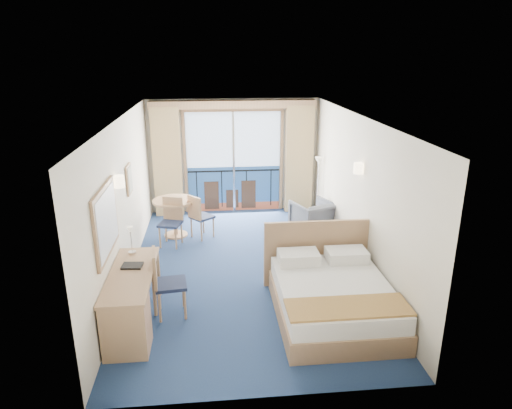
# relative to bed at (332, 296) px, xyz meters

# --- Properties ---
(floor) EXTENTS (6.50, 6.50, 0.00)m
(floor) POSITION_rel_bed_xyz_m (-1.17, 1.64, -0.31)
(floor) COLOR navy
(floor) RESTS_ON ground
(room_walls) EXTENTS (4.04, 6.54, 2.72)m
(room_walls) POSITION_rel_bed_xyz_m (-1.17, 1.64, 1.46)
(room_walls) COLOR beige
(room_walls) RESTS_ON ground
(balcony_door) EXTENTS (2.36, 0.03, 2.52)m
(balcony_door) POSITION_rel_bed_xyz_m (-1.17, 4.86, 0.83)
(balcony_door) COLOR navy
(balcony_door) RESTS_ON room_walls
(curtain_left) EXTENTS (0.65, 0.22, 2.55)m
(curtain_left) POSITION_rel_bed_xyz_m (-2.72, 4.71, 0.96)
(curtain_left) COLOR tan
(curtain_left) RESTS_ON room_walls
(curtain_right) EXTENTS (0.65, 0.22, 2.55)m
(curtain_right) POSITION_rel_bed_xyz_m (0.38, 4.71, 0.96)
(curtain_right) COLOR tan
(curtain_right) RESTS_ON room_walls
(pelmet) EXTENTS (3.80, 0.25, 0.18)m
(pelmet) POSITION_rel_bed_xyz_m (-1.17, 4.74, 2.27)
(pelmet) COLOR tan
(pelmet) RESTS_ON room_walls
(mirror) EXTENTS (0.05, 1.25, 0.95)m
(mirror) POSITION_rel_bed_xyz_m (-3.14, 0.14, 1.24)
(mirror) COLOR tan
(mirror) RESTS_ON room_walls
(wall_print) EXTENTS (0.04, 0.42, 0.52)m
(wall_print) POSITION_rel_bed_xyz_m (-3.14, 2.09, 1.29)
(wall_print) COLOR tan
(wall_print) RESTS_ON room_walls
(sconce_left) EXTENTS (0.18, 0.18, 0.18)m
(sconce_left) POSITION_rel_bed_xyz_m (-3.11, 1.04, 1.54)
(sconce_left) COLOR #FFE4B2
(sconce_left) RESTS_ON room_walls
(sconce_right) EXTENTS (0.18, 0.18, 0.18)m
(sconce_right) POSITION_rel_bed_xyz_m (0.77, 1.49, 1.54)
(sconce_right) COLOR #FFE4B2
(sconce_right) RESTS_ON room_walls
(bed) EXTENTS (1.78, 2.12, 1.12)m
(bed) POSITION_rel_bed_xyz_m (0.00, 0.00, 0.00)
(bed) COLOR tan
(bed) RESTS_ON ground
(nightstand) EXTENTS (0.37, 0.35, 0.49)m
(nightstand) POSITION_rel_bed_xyz_m (0.63, 1.30, -0.07)
(nightstand) COLOR #AE7B5C
(nightstand) RESTS_ON ground
(phone) EXTENTS (0.20, 0.17, 0.08)m
(phone) POSITION_rel_bed_xyz_m (0.65, 1.30, 0.21)
(phone) COLOR white
(phone) RESTS_ON nightstand
(armchair) EXTENTS (1.01, 1.03, 0.73)m
(armchair) POSITION_rel_bed_xyz_m (0.42, 3.18, 0.05)
(armchair) COLOR #4C525C
(armchair) RESTS_ON ground
(floor_lamp) EXTENTS (0.20, 0.20, 1.47)m
(floor_lamp) POSITION_rel_bed_xyz_m (0.71, 4.08, 0.80)
(floor_lamp) COLOR silver
(floor_lamp) RESTS_ON ground
(desk) EXTENTS (0.60, 1.74, 0.82)m
(desk) POSITION_rel_bed_xyz_m (-2.86, -0.44, 0.14)
(desk) COLOR tan
(desk) RESTS_ON ground
(desk_chair) EXTENTS (0.50, 0.49, 1.04)m
(desk_chair) POSITION_rel_bed_xyz_m (-2.44, 0.25, 0.27)
(desk_chair) COLOR #1C2541
(desk_chair) RESTS_ON ground
(folder) EXTENTS (0.30, 0.24, 0.03)m
(folder) POSITION_rel_bed_xyz_m (-2.87, 0.23, 0.52)
(folder) COLOR black
(folder) RESTS_ON desk
(desk_lamp) EXTENTS (0.11, 0.11, 0.42)m
(desk_lamp) POSITION_rel_bed_xyz_m (-2.93, 0.68, 0.82)
(desk_lamp) COLOR silver
(desk_lamp) RESTS_ON desk
(round_table) EXTENTS (0.88, 0.88, 0.80)m
(round_table) POSITION_rel_bed_xyz_m (-2.49, 3.35, 0.29)
(round_table) COLOR tan
(round_table) RESTS_ON ground
(table_chair_a) EXTENTS (0.57, 0.57, 0.94)m
(table_chair_a) POSITION_rel_bed_xyz_m (-1.99, 3.16, 0.22)
(table_chair_a) COLOR #1C2541
(table_chair_a) RESTS_ON ground
(table_chair_b) EXTENTS (0.51, 0.52, 0.96)m
(table_chair_b) POSITION_rel_bed_xyz_m (-2.53, 2.91, 0.23)
(table_chair_b) COLOR #1C2541
(table_chair_b) RESTS_ON ground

